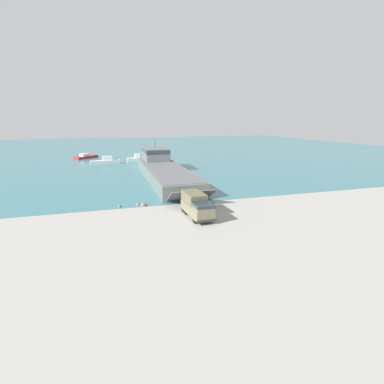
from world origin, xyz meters
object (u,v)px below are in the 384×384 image
landing_craft (163,168)px  soldier_on_ramp (212,208)px  moored_boat_b (86,157)px  moored_boat_a (106,161)px  military_truck (197,205)px  moored_boat_c (136,159)px

landing_craft → soldier_on_ramp: landing_craft is taller
moored_boat_b → moored_boat_a: bearing=-22.7°
military_truck → moored_boat_a: size_ratio=0.82×
moored_boat_b → soldier_on_ramp: bearing=-28.7°
landing_craft → moored_boat_b: (-17.89, 40.33, -1.45)m
soldier_on_ramp → landing_craft: bearing=-10.0°
landing_craft → moored_boat_c: (-2.55, 27.78, -1.23)m
landing_craft → soldier_on_ramp: size_ratio=25.64×
landing_craft → moored_boat_a: 27.13m
landing_craft → moored_boat_a: size_ratio=4.85×
military_truck → moored_boat_b: 71.99m
landing_craft → military_truck: (-1.57, -29.78, -0.41)m
military_truck → moored_boat_a: (-10.23, 54.18, -0.83)m
landing_craft → moored_boat_a: (-11.80, 24.40, -1.24)m
military_truck → moored_boat_c: military_truck is taller
military_truck → moored_boat_b: size_ratio=0.90×
military_truck → moored_boat_b: military_truck is taller
landing_craft → moored_boat_c: size_ratio=7.59×
landing_craft → military_truck: size_ratio=5.91×
moored_boat_b → landing_craft: bearing=-19.7°
landing_craft → moored_boat_b: landing_craft is taller
landing_craft → moored_boat_c: bearing=96.6°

